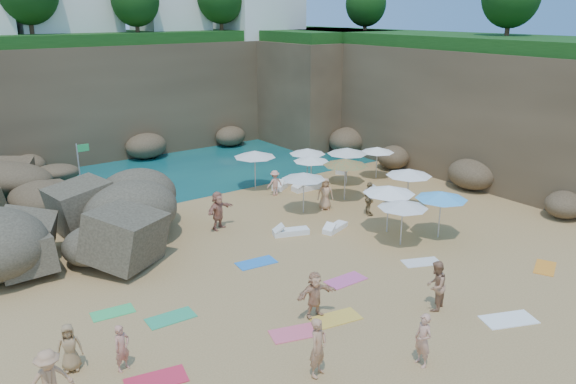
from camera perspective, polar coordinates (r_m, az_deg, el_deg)
ground at (r=24.42m, az=0.35°, el=-7.10°), size 120.00×120.00×0.00m
seawater at (r=50.62m, az=-20.32°, el=5.10°), size 120.00×120.00×0.00m
cliff_back at (r=45.82m, az=-16.64°, el=9.31°), size 44.00×8.00×8.00m
cliff_right at (r=41.68m, az=15.19°, el=8.63°), size 8.00×30.00×8.00m
cliff_corner at (r=48.74m, az=2.53°, el=10.52°), size 10.00×12.00×8.00m
rock_outcrop at (r=26.95m, az=-20.43°, el=-5.81°), size 9.19×8.05×3.07m
flag_pole at (r=32.73m, az=-20.29°, el=2.50°), size 0.68×0.07×3.50m
parasol_0 at (r=33.64m, az=2.38°, el=3.40°), size 2.16×2.16×2.04m
parasol_1 at (r=35.08m, az=1.98°, el=4.17°), size 2.27×2.27×2.14m
parasol_2 at (r=33.54m, az=-3.40°, el=3.89°), size 2.52×2.52×2.38m
parasol_3 at (r=34.61m, az=6.04°, el=4.19°), size 2.47×2.47×2.34m
parasol_5 at (r=29.55m, az=1.61°, el=1.65°), size 2.35×2.35×2.22m
parasol_6 at (r=31.71m, az=5.86°, el=3.04°), size 2.55×2.55×2.42m
parasol_7 at (r=36.34m, az=9.07°, el=4.28°), size 2.15×2.15×2.03m
parasol_8 at (r=30.58m, az=12.19°, el=1.97°), size 2.44×2.44×2.31m
parasol_9 at (r=27.29m, az=10.24°, el=0.25°), size 2.50×2.50×2.37m
parasol_10 at (r=27.17m, az=15.33°, el=-0.32°), size 2.44×2.44×2.30m
parasol_11 at (r=25.92m, az=11.60°, el=-1.20°), size 2.30×2.30×2.17m
lounger_0 at (r=34.40m, az=-0.55°, el=0.76°), size 1.97×1.57×0.30m
lounger_1 at (r=33.95m, az=2.05°, el=0.53°), size 2.05×0.69×0.32m
lounger_2 at (r=37.98m, az=5.66°, el=2.34°), size 1.95×1.63×0.30m
lounger_3 at (r=27.20m, az=0.30°, el=-4.07°), size 1.84×1.15×0.27m
lounger_4 at (r=33.40m, az=9.44°, el=-0.04°), size 1.99×1.22×0.29m
lounger_5 at (r=27.82m, az=4.81°, el=-3.64°), size 1.68×1.02×0.25m
towel_1 at (r=19.47m, az=0.84°, el=-14.11°), size 1.93×1.34×0.03m
towel_3 at (r=21.55m, az=-17.38°, el=-11.60°), size 1.56×0.91×0.03m
towel_4 at (r=20.32m, az=4.88°, el=-12.67°), size 1.88×1.17×0.03m
towel_5 at (r=21.62m, az=21.50°, el=-11.97°), size 2.11×1.59×0.03m
towel_7 at (r=17.79m, az=-13.25°, el=-18.12°), size 1.92×1.22×0.03m
towel_8 at (r=24.33m, az=-3.24°, el=-7.19°), size 1.79×1.04×0.03m
towel_9 at (r=22.94m, az=5.89°, el=-8.90°), size 1.68×0.85×0.03m
towel_10 at (r=26.22m, az=24.65°, el=-6.99°), size 1.73×1.36×0.03m
towel_11 at (r=20.70m, az=-11.82°, el=-12.41°), size 1.72×0.92×0.03m
towel_13 at (r=25.01m, az=13.41°, el=-6.96°), size 1.81×1.38×0.03m
person_stand_0 at (r=18.09m, az=-16.52°, el=-14.95°), size 0.64×0.54×1.50m
person_stand_1 at (r=21.08m, az=14.78°, el=-9.20°), size 1.11×1.00×1.88m
person_stand_2 at (r=32.70m, az=-1.35°, el=0.93°), size 1.01×0.50×1.50m
person_stand_3 at (r=29.74m, az=8.25°, el=-0.68°), size 0.86×1.17×1.84m
person_stand_4 at (r=30.42m, az=3.80°, el=-0.18°), size 0.98×0.85×1.77m
person_stand_5 at (r=27.82m, az=-7.11°, el=-1.86°), size 1.85×1.14×1.93m
person_stand_6 at (r=18.00m, az=13.56°, el=-14.42°), size 0.50×0.69×1.73m
person_lie_2 at (r=18.83m, az=-21.11°, el=-16.02°), size 1.11×1.66×0.40m
person_lie_3 at (r=20.31m, az=2.71°, el=-11.96°), size 1.74×1.84×0.45m
person_lie_4 at (r=17.47m, az=3.03°, el=-17.51°), size 1.33×1.97×0.44m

